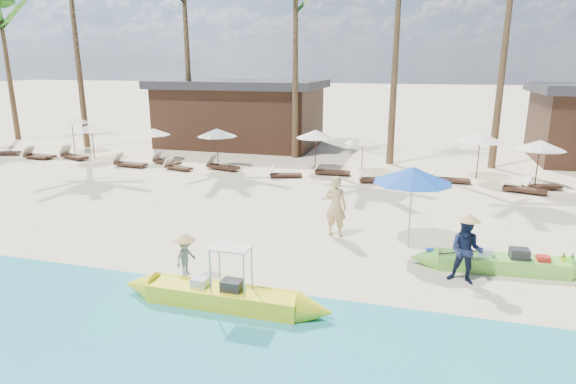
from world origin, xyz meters
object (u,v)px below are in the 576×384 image
(green_canoe, at_px, (501,263))
(yellow_canoe, at_px, (223,296))
(tourist, at_px, (336,206))
(blue_umbrella, at_px, (413,175))

(green_canoe, height_order, yellow_canoe, yellow_canoe)
(tourist, bearing_deg, green_canoe, 176.34)
(green_canoe, bearing_deg, blue_umbrella, 151.42)
(yellow_canoe, relative_size, blue_umbrella, 2.31)
(tourist, height_order, blue_umbrella, blue_umbrella)
(green_canoe, bearing_deg, tourist, 158.59)
(yellow_canoe, distance_m, blue_umbrella, 6.61)
(green_canoe, xyz_separation_m, yellow_canoe, (-6.39, -3.81, 0.02))
(green_canoe, relative_size, blue_umbrella, 2.14)
(green_canoe, xyz_separation_m, blue_umbrella, (-2.46, 1.12, 2.02))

